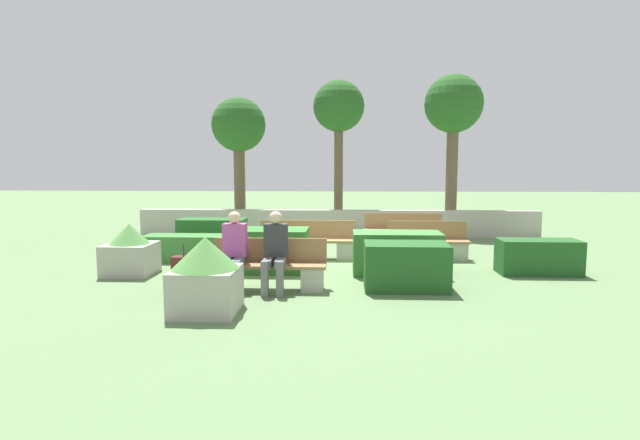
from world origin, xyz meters
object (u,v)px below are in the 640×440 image
bench_front (269,270)px  planter_corner_right (130,251)px  person_seated_woman (275,248)px  suitcase (184,274)px  bench_right_side (404,233)px  tree_leftmost (239,129)px  tree_center_right (453,109)px  bench_back (428,245)px  tree_center_left (339,110)px  bench_left_side (307,244)px  planter_corner_left (206,274)px  person_seated_man (233,248)px

bench_front → planter_corner_right: size_ratio=1.98×
planter_corner_right → person_seated_woman: bearing=-21.6°
person_seated_woman → suitcase: 1.54m
suitcase → bench_right_side: bearing=49.9°
bench_front → tree_leftmost: bearing=105.1°
person_seated_woman → suitcase: person_seated_woman is taller
planter_corner_right → tree_center_right: bearing=40.9°
bench_back → tree_center_left: 6.53m
suitcase → tree_center_right: tree_center_right is taller
person_seated_woman → bench_left_side: bearing=84.0°
person_seated_woman → tree_center_right: bearing=59.6°
suitcase → tree_center_left: tree_center_left is taller
tree_leftmost → bench_right_side: bearing=-34.3°
tree_center_left → suitcase: bearing=-106.4°
bench_front → tree_center_left: bearing=82.4°
bench_left_side → bench_right_side: same height
bench_right_side → suitcase: bearing=-120.3°
bench_right_side → person_seated_woman: bearing=-109.2°
planter_corner_left → bench_right_side: bearing=60.2°
tree_leftmost → tree_center_left: size_ratio=0.90×
person_seated_man → bench_left_side: bearing=71.3°
bench_back → tree_center_left: (-2.05, 5.13, 3.49)m
person_seated_man → tree_center_right: bearing=55.9°
bench_left_side → person_seated_woman: 2.97m
person_seated_woman → tree_center_right: (4.41, 7.53, 3.05)m
bench_left_side → tree_center_left: (0.63, 5.13, 3.47)m
bench_right_side → tree_center_left: bearing=127.5°
person_seated_woman → planter_corner_right: bearing=158.4°
person_seated_woman → tree_leftmost: tree_leftmost is taller
tree_leftmost → bench_front: bearing=-74.9°
person_seated_man → suitcase: person_seated_man is taller
bench_left_side → tree_center_left: bearing=84.3°
bench_right_side → planter_corner_left: bearing=-110.0°
person_seated_woman → tree_center_right: size_ratio=0.27×
bench_left_side → bench_right_side: (2.35, 1.85, -0.01)m
tree_leftmost → planter_corner_right: bearing=-95.2°
suitcase → tree_center_right: size_ratio=0.17×
person_seated_woman → planter_corner_left: bearing=-122.8°
tree_center_right → tree_center_left: bearing=171.3°
bench_left_side → tree_leftmost: tree_leftmost is taller
bench_right_side → tree_center_left: size_ratio=0.42×
bench_back → tree_leftmost: bearing=126.4°
bench_back → suitcase: bench_back is taller
bench_right_side → person_seated_man: 5.85m
person_seated_man → suitcase: (-0.79, -0.12, -0.42)m
person_seated_woman → tree_leftmost: size_ratio=0.31×
planter_corner_right → tree_center_left: bearing=60.7°
bench_back → suitcase: size_ratio=2.18×
bench_right_side → person_seated_woman: size_ratio=1.52×
bench_left_side → suitcase: bench_left_side is taller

